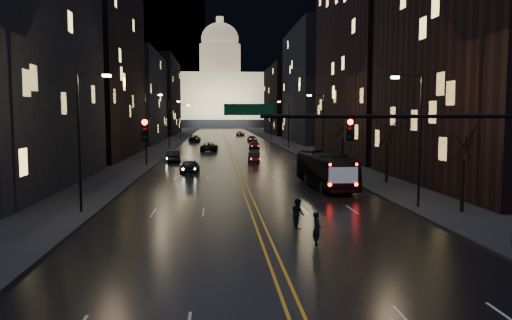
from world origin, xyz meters
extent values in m
plane|color=black|center=(0.00, 0.00, 0.00)|extent=(900.00, 900.00, 0.00)
cube|color=black|center=(0.00, 130.00, 0.01)|extent=(20.00, 320.00, 0.02)
cube|color=black|center=(-14.00, 130.00, 0.08)|extent=(8.00, 320.00, 0.16)
cube|color=black|center=(14.00, 130.00, 0.08)|extent=(8.00, 320.00, 0.16)
cube|color=orange|center=(0.00, 130.00, 0.03)|extent=(0.62, 320.00, 0.01)
cube|color=black|center=(-21.00, 54.00, 14.00)|extent=(12.00, 30.00, 28.00)
cube|color=black|center=(-21.00, 92.00, 10.00)|extent=(12.00, 34.00, 20.00)
cube|color=black|center=(-21.00, 140.00, 12.00)|extent=(12.00, 40.00, 24.00)
cube|color=black|center=(21.00, 20.00, 12.00)|extent=(12.00, 26.00, 24.00)
cube|color=black|center=(21.00, 50.00, 19.00)|extent=(12.00, 30.00, 38.00)
cube|color=black|center=(21.00, 92.00, 13.00)|extent=(12.00, 34.00, 26.00)
cube|color=black|center=(21.00, 140.00, 11.00)|extent=(12.00, 40.00, 22.00)
cube|color=black|center=(40.00, 380.00, 65.00)|extent=(520.00, 60.00, 130.00)
cube|color=black|center=(0.00, 250.00, 2.00)|extent=(90.00, 50.00, 4.00)
cube|color=#F8DC8F|center=(0.00, 250.00, 16.00)|extent=(80.00, 36.00, 24.00)
cylinder|color=beige|center=(0.00, 250.00, 36.00)|extent=(22.00, 22.00, 16.00)
ellipsoid|color=beige|center=(0.00, 250.00, 47.00)|extent=(20.00, 20.00, 17.00)
cylinder|color=#F8DC8F|center=(0.00, 250.00, 55.50)|extent=(4.00, 4.00, 6.00)
cylinder|color=black|center=(5.50, 0.00, 6.20)|extent=(12.00, 0.18, 0.18)
cube|color=black|center=(-5.50, 0.00, 5.60)|extent=(0.35, 0.30, 1.00)
cube|color=black|center=(3.50, 0.00, 5.60)|extent=(0.35, 0.30, 1.00)
sphere|color=#FF0705|center=(-5.50, -0.18, 5.95)|extent=(0.24, 0.24, 0.24)
sphere|color=#FF0705|center=(3.50, -0.18, 5.95)|extent=(0.24, 0.24, 0.24)
cube|color=#053F14|center=(-1.00, 0.00, 6.50)|extent=(2.20, 0.06, 0.50)
cylinder|color=black|center=(11.00, 10.00, 4.50)|extent=(0.16, 0.16, 9.00)
cylinder|color=black|center=(10.10, 10.00, 8.80)|extent=(1.80, 0.10, 0.10)
cube|color=#FFE399|center=(9.20, 10.00, 8.70)|extent=(0.50, 0.25, 0.15)
cylinder|color=black|center=(-11.00, 10.00, 4.50)|extent=(0.16, 0.16, 9.00)
cylinder|color=black|center=(-10.10, 10.00, 8.80)|extent=(1.80, 0.10, 0.10)
cube|color=#FFE399|center=(-9.20, 10.00, 8.70)|extent=(0.50, 0.25, 0.15)
cylinder|color=black|center=(11.00, 40.00, 4.50)|extent=(0.16, 0.16, 9.00)
cylinder|color=black|center=(10.10, 40.00, 8.80)|extent=(1.80, 0.10, 0.10)
cube|color=#FFE399|center=(9.20, 40.00, 8.70)|extent=(0.50, 0.25, 0.15)
cylinder|color=black|center=(-11.00, 40.00, 4.50)|extent=(0.16, 0.16, 9.00)
cylinder|color=black|center=(-10.10, 40.00, 8.80)|extent=(1.80, 0.10, 0.10)
cube|color=#FFE399|center=(-9.20, 40.00, 8.70)|extent=(0.50, 0.25, 0.15)
cylinder|color=black|center=(11.00, 70.00, 4.50)|extent=(0.16, 0.16, 9.00)
cylinder|color=black|center=(10.10, 70.00, 8.80)|extent=(1.80, 0.10, 0.10)
cube|color=#FFE399|center=(9.20, 70.00, 8.70)|extent=(0.50, 0.25, 0.15)
cylinder|color=black|center=(-11.00, 70.00, 4.50)|extent=(0.16, 0.16, 9.00)
cylinder|color=black|center=(-10.10, 70.00, 8.80)|extent=(1.80, 0.10, 0.10)
cube|color=#FFE399|center=(-9.20, 70.00, 8.70)|extent=(0.50, 0.25, 0.15)
cylinder|color=black|center=(11.00, 100.00, 4.50)|extent=(0.16, 0.16, 9.00)
cylinder|color=black|center=(10.10, 100.00, 8.80)|extent=(1.80, 0.10, 0.10)
cube|color=#FFE399|center=(9.20, 100.00, 8.70)|extent=(0.50, 0.25, 0.15)
cylinder|color=black|center=(-11.00, 100.00, 4.50)|extent=(0.16, 0.16, 9.00)
cylinder|color=black|center=(-10.10, 100.00, 8.80)|extent=(1.80, 0.10, 0.10)
cube|color=#FFE399|center=(-9.20, 100.00, 8.70)|extent=(0.50, 0.25, 0.15)
cylinder|color=black|center=(13.00, 8.00, 1.75)|extent=(0.24, 0.24, 3.50)
cylinder|color=black|center=(13.00, 22.00, 1.75)|extent=(0.24, 0.24, 3.50)
cylinder|color=black|center=(13.00, 38.00, 1.75)|extent=(0.24, 0.24, 3.50)
imported|color=black|center=(6.97, 20.23, 1.51)|extent=(3.36, 10.99, 3.02)
imported|color=black|center=(-5.29, 31.74, 0.77)|extent=(2.14, 4.65, 1.55)
imported|color=black|center=(-8.17, 44.78, 0.78)|extent=(2.28, 4.92, 1.56)
imported|color=black|center=(-3.63, 64.38, 0.79)|extent=(3.16, 5.93, 1.59)
imported|color=black|center=(-7.43, 94.54, 0.82)|extent=(2.86, 5.84, 1.64)
imported|color=black|center=(2.50, 42.73, 0.71)|extent=(1.88, 4.41, 1.41)
imported|color=black|center=(4.49, 68.09, 0.79)|extent=(2.47, 4.85, 1.58)
imported|color=black|center=(5.96, 94.30, 0.71)|extent=(2.17, 4.95, 1.42)
imported|color=black|center=(4.82, 127.59, 0.71)|extent=(2.81, 5.29, 1.42)
imported|color=black|center=(2.34, 1.23, 0.82)|extent=(0.50, 0.66, 1.63)
imported|color=black|center=(2.04, 5.00, 0.83)|extent=(0.59, 0.88, 1.67)
camera|label=1|loc=(-2.45, -21.94, 6.25)|focal=35.00mm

